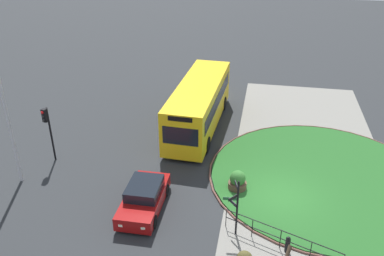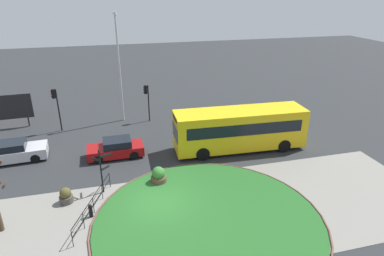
{
  "view_description": "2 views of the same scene",
  "coord_description": "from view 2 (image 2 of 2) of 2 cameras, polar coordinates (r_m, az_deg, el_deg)",
  "views": [
    {
      "loc": [
        -17.46,
        1.29,
        12.88
      ],
      "look_at": [
        2.34,
        5.08,
        2.38
      ],
      "focal_mm": 37.96,
      "sensor_mm": 36.0,
      "label": 1
    },
    {
      "loc": [
        -2.24,
        -16.12,
        11.6
      ],
      "look_at": [
        3.1,
        4.39,
        2.64
      ],
      "focal_mm": 31.26,
      "sensor_mm": 36.0,
      "label": 2
    }
  ],
  "objects": [
    {
      "name": "grass_kerb_ring",
      "position": [
        18.6,
        2.84,
        -15.48
      ],
      "size": [
        12.53,
        12.53,
        0.11
      ],
      "primitive_type": "torus",
      "color": "brown",
      "rests_on": "ground"
    },
    {
      "name": "car_near_lane",
      "position": [
        27.25,
        -27.94,
        -3.6
      ],
      "size": [
        4.36,
        2.17,
        1.44
      ],
      "rotation": [
        0.0,
        0.0,
        0.07
      ],
      "color": "#B7B7BC",
      "rests_on": "ground"
    },
    {
      "name": "car_far_lane",
      "position": [
        25.24,
        -12.86,
        -3.42
      ],
      "size": [
        4.08,
        1.87,
        1.37
      ],
      "rotation": [
        0.0,
        0.0,
        3.16
      ],
      "color": "maroon",
      "rests_on": "ground"
    },
    {
      "name": "bollard_foreground",
      "position": [
        19.45,
        -16.91,
        -13.33
      ],
      "size": [
        0.22,
        0.22,
        0.82
      ],
      "color": "black",
      "rests_on": "ground"
    },
    {
      "name": "traffic_light_far",
      "position": [
        30.88,
        -7.75,
        5.61
      ],
      "size": [
        0.49,
        0.31,
        3.42
      ],
      "rotation": [
        0.0,
        0.0,
        2.94
      ],
      "color": "black",
      "rests_on": "ground"
    },
    {
      "name": "planter_near_signpost",
      "position": [
        21.04,
        -20.72,
        -10.81
      ],
      "size": [
        0.78,
        0.78,
        0.97
      ],
      "color": "#47423D",
      "rests_on": "ground"
    },
    {
      "name": "lamppost_tall",
      "position": [
        30.79,
        -12.3,
        10.31
      ],
      "size": [
        0.32,
        0.32,
        9.7
      ],
      "color": "#B7B7BC",
      "rests_on": "ground"
    },
    {
      "name": "planter_kerbside",
      "position": [
        21.62,
        -5.72,
        -8.11
      ],
      "size": [
        0.98,
        0.98,
        1.12
      ],
      "color": "brown",
      "rests_on": "ground"
    },
    {
      "name": "billboard_left",
      "position": [
        33.34,
        -29.15,
        3.03
      ],
      "size": [
        4.26,
        0.34,
        3.04
      ],
      "rotation": [
        0.0,
        0.0,
        0.05
      ],
      "color": "black",
      "rests_on": "ground"
    },
    {
      "name": "ground",
      "position": [
        19.98,
        -5.58,
        -12.69
      ],
      "size": [
        120.0,
        120.0,
        0.0
      ],
      "primitive_type": "plane",
      "color": "#282B2D"
    },
    {
      "name": "sidewalk_paving",
      "position": [
        18.68,
        -4.73,
        -15.52
      ],
      "size": [
        32.0,
        8.73,
        0.02
      ],
      "primitive_type": "cube",
      "color": "gray",
      "rests_on": "ground"
    },
    {
      "name": "traffic_light_near",
      "position": [
        30.54,
        -22.27,
        4.33
      ],
      "size": [
        0.49,
        0.29,
        3.75
      ],
      "rotation": [
        0.0,
        0.0,
        3.02
      ],
      "color": "black",
      "rests_on": "ground"
    },
    {
      "name": "signpost_directional",
      "position": [
        20.75,
        -15.2,
        -6.56
      ],
      "size": [
        1.1,
        0.7,
        2.91
      ],
      "color": "black",
      "rests_on": "ground"
    },
    {
      "name": "grass_island",
      "position": [
        18.6,
        2.84,
        -15.49
      ],
      "size": [
        12.22,
        12.22,
        0.1
      ],
      "primitive_type": "cylinder",
      "color": "#235B23",
      "rests_on": "ground"
    },
    {
      "name": "bus_yellow",
      "position": [
        25.57,
        8.14,
        -0.11
      ],
      "size": [
        10.03,
        2.99,
        3.16
      ],
      "rotation": [
        0.0,
        0.0,
        3.1
      ],
      "color": "yellow",
      "rests_on": "ground"
    },
    {
      "name": "railing_grass_edge",
      "position": [
        19.56,
        -16.51,
        -12.18
      ],
      "size": [
        1.95,
        4.98,
        1.01
      ],
      "rotation": [
        0.0,
        0.0,
        4.34
      ],
      "color": "black",
      "rests_on": "ground"
    }
  ]
}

